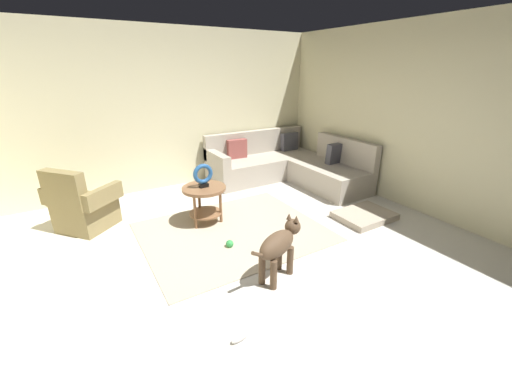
{
  "coord_description": "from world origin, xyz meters",
  "views": [
    {
      "loc": [
        -1.5,
        -2.65,
        2.05
      ],
      "look_at": [
        0.45,
        0.6,
        0.55
      ],
      "focal_mm": 22.08,
      "sensor_mm": 36.0,
      "label": 1
    }
  ],
  "objects_px": {
    "dog_bed_mat": "(364,216)",
    "armchair": "(82,207)",
    "dog": "(279,245)",
    "dog_toy_ball": "(230,244)",
    "side_table": "(204,195)",
    "dog_toy_bone": "(241,337)",
    "sectional_couch": "(287,166)",
    "torus_sculpture": "(203,175)"
  },
  "relations": [
    {
      "from": "side_table",
      "to": "torus_sculpture",
      "type": "xyz_separation_m",
      "value": [
        0.0,
        -0.0,
        0.29
      ]
    },
    {
      "from": "dog_bed_mat",
      "to": "dog_toy_ball",
      "type": "xyz_separation_m",
      "value": [
        -2.04,
        0.3,
        0.0
      ]
    },
    {
      "from": "torus_sculpture",
      "to": "dog_toy_ball",
      "type": "distance_m",
      "value": 1.02
    },
    {
      "from": "sectional_couch",
      "to": "torus_sculpture",
      "type": "xyz_separation_m",
      "value": [
        -2.04,
        -0.87,
        0.42
      ]
    },
    {
      "from": "torus_sculpture",
      "to": "dog",
      "type": "distance_m",
      "value": 1.59
    },
    {
      "from": "dog_bed_mat",
      "to": "dog_toy_bone",
      "type": "xyz_separation_m",
      "value": [
        -2.59,
        -1.01,
        -0.01
      ]
    },
    {
      "from": "dog",
      "to": "dog_toy_bone",
      "type": "relative_size",
      "value": 4.47
    },
    {
      "from": "dog",
      "to": "dog_toy_ball",
      "type": "height_order",
      "value": "dog"
    },
    {
      "from": "dog_bed_mat",
      "to": "side_table",
      "type": "bearing_deg",
      "value": 152.26
    },
    {
      "from": "side_table",
      "to": "dog_toy_ball",
      "type": "bearing_deg",
      "value": -90.66
    },
    {
      "from": "dog_toy_bone",
      "to": "armchair",
      "type": "bearing_deg",
      "value": 108.14
    },
    {
      "from": "torus_sculpture",
      "to": "dog_toy_ball",
      "type": "bearing_deg",
      "value": -90.66
    },
    {
      "from": "dog_bed_mat",
      "to": "dog_toy_ball",
      "type": "relative_size",
      "value": 8.37
    },
    {
      "from": "dog_bed_mat",
      "to": "armchair",
      "type": "bearing_deg",
      "value": 153.46
    },
    {
      "from": "torus_sculpture",
      "to": "dog",
      "type": "xyz_separation_m",
      "value": [
        0.18,
        -1.55,
        -0.33
      ]
    },
    {
      "from": "armchair",
      "to": "dog_bed_mat",
      "type": "xyz_separation_m",
      "value": [
        3.5,
        -1.75,
        -0.28
      ]
    },
    {
      "from": "dog_toy_ball",
      "to": "dog_toy_bone",
      "type": "relative_size",
      "value": 0.53
    },
    {
      "from": "torus_sculpture",
      "to": "dog",
      "type": "relative_size",
      "value": 0.4
    },
    {
      "from": "sectional_couch",
      "to": "dog_toy_ball",
      "type": "bearing_deg",
      "value": -141.41
    },
    {
      "from": "dog",
      "to": "dog_bed_mat",
      "type": "bearing_deg",
      "value": 82.43
    },
    {
      "from": "dog_toy_ball",
      "to": "dog",
      "type": "bearing_deg",
      "value": -76.57
    },
    {
      "from": "armchair",
      "to": "dog_toy_ball",
      "type": "bearing_deg",
      "value": 4.89
    },
    {
      "from": "dog_bed_mat",
      "to": "sectional_couch",
      "type": "bearing_deg",
      "value": 89.64
    },
    {
      "from": "sectional_couch",
      "to": "dog_toy_bone",
      "type": "height_order",
      "value": "sectional_couch"
    },
    {
      "from": "sectional_couch",
      "to": "dog_bed_mat",
      "type": "bearing_deg",
      "value": -90.36
    },
    {
      "from": "dog_toy_ball",
      "to": "torus_sculpture",
      "type": "bearing_deg",
      "value": 89.34
    },
    {
      "from": "sectional_couch",
      "to": "dog",
      "type": "relative_size",
      "value": 2.8
    },
    {
      "from": "armchair",
      "to": "torus_sculpture",
      "type": "height_order",
      "value": "armchair"
    },
    {
      "from": "torus_sculpture",
      "to": "side_table",
      "type": "bearing_deg",
      "value": 90.0
    },
    {
      "from": "dog",
      "to": "dog_toy_ball",
      "type": "bearing_deg",
      "value": 171.4
    },
    {
      "from": "side_table",
      "to": "dog_bed_mat",
      "type": "xyz_separation_m",
      "value": [
        2.03,
        -1.07,
        -0.37
      ]
    },
    {
      "from": "armchair",
      "to": "sectional_couch",
      "type": "bearing_deg",
      "value": 52.72
    },
    {
      "from": "side_table",
      "to": "dog_toy_bone",
      "type": "distance_m",
      "value": 2.19
    },
    {
      "from": "side_table",
      "to": "dog_toy_bone",
      "type": "height_order",
      "value": "side_table"
    },
    {
      "from": "torus_sculpture",
      "to": "dog_bed_mat",
      "type": "bearing_deg",
      "value": -27.74
    },
    {
      "from": "torus_sculpture",
      "to": "sectional_couch",
      "type": "bearing_deg",
      "value": 23.01
    },
    {
      "from": "side_table",
      "to": "dog_toy_ball",
      "type": "relative_size",
      "value": 6.28
    },
    {
      "from": "sectional_couch",
      "to": "dog_toy_ball",
      "type": "xyz_separation_m",
      "value": [
        -2.05,
        -1.64,
        -0.24
      ]
    },
    {
      "from": "dog_bed_mat",
      "to": "dog_toy_bone",
      "type": "relative_size",
      "value": 4.44
    },
    {
      "from": "armchair",
      "to": "torus_sculpture",
      "type": "xyz_separation_m",
      "value": [
        1.47,
        -0.68,
        0.39
      ]
    },
    {
      "from": "dog",
      "to": "dog_toy_bone",
      "type": "distance_m",
      "value": 0.98
    },
    {
      "from": "sectional_couch",
      "to": "armchair",
      "type": "xyz_separation_m",
      "value": [
        -3.51,
        -0.19,
        0.03
      ]
    }
  ]
}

